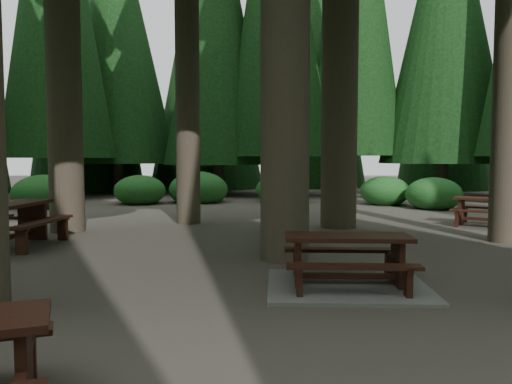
{
  "coord_description": "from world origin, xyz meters",
  "views": [
    {
      "loc": [
        0.28,
        -8.36,
        1.77
      ],
      "look_at": [
        0.31,
        1.24,
        1.1
      ],
      "focal_mm": 35.0,
      "sensor_mm": 36.0,
      "label": 1
    }
  ],
  "objects": [
    {
      "name": "picnic_table_a",
      "position": [
        1.53,
        -1.72,
        0.24
      ],
      "size": [
        2.22,
        1.86,
        0.73
      ],
      "rotation": [
        0.0,
        0.0,
        -0.04
      ],
      "color": "gray",
      "rests_on": "ground"
    },
    {
      "name": "picnic_table_d",
      "position": [
        6.31,
        4.35,
        0.48
      ],
      "size": [
        2.15,
        2.05,
        0.73
      ],
      "rotation": [
        0.0,
        0.0,
        -0.58
      ],
      "color": "black",
      "rests_on": "ground"
    },
    {
      "name": "ground",
      "position": [
        0.0,
        0.0,
        0.0
      ],
      "size": [
        80.0,
        80.0,
        0.0
      ],
      "primitive_type": "plane",
      "color": "#4D473F",
      "rests_on": "ground"
    },
    {
      "name": "shrub_ring",
      "position": [
        0.7,
        0.75,
        0.4
      ],
      "size": [
        23.86,
        24.64,
        1.49
      ],
      "color": "#226322",
      "rests_on": "ground"
    },
    {
      "name": "picnic_table_b",
      "position": [
        -4.55,
        1.47,
        0.57
      ],
      "size": [
        1.77,
        2.13,
        0.87
      ],
      "rotation": [
        0.0,
        0.0,
        1.49
      ],
      "color": "black",
      "rests_on": "ground"
    }
  ]
}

